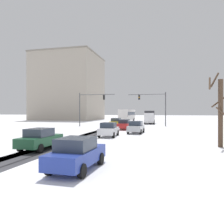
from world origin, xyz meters
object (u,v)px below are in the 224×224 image
(car_white_fourth, at_px, (109,129))
(bus_oncoming, at_px, (127,115))
(car_yellow_cab_lead, at_px, (116,122))
(box_truck_delivery, at_px, (150,117))
(car_red_second, at_px, (124,124))
(car_dark_green_fifth, at_px, (40,139))
(office_building_far_left_block, at_px, (69,88))
(bare_tree_sidewalk_near, at_px, (220,110))
(car_blue_sixth, at_px, (77,153))
(traffic_signal_near_left, at_px, (89,103))
(traffic_signal_near_right, at_px, (155,103))
(car_silver_third, at_px, (136,127))

(car_white_fourth, relative_size, bus_oncoming, 0.38)
(car_yellow_cab_lead, xyz_separation_m, box_truck_delivery, (5.45, 11.40, 0.82))
(car_yellow_cab_lead, distance_m, car_red_second, 6.74)
(car_dark_green_fifth, distance_m, office_building_far_left_block, 61.49)
(office_building_far_left_block, bearing_deg, bare_tree_sidewalk_near, -54.05)
(car_red_second, xyz_separation_m, bare_tree_sidewalk_near, (10.71, -14.85, 2.21))
(bare_tree_sidewalk_near, bearing_deg, car_red_second, 125.81)
(car_white_fourth, distance_m, car_blue_sixth, 14.36)
(bare_tree_sidewalk_near, bearing_deg, bus_oncoming, 110.06)
(car_blue_sixth, bearing_deg, box_truck_delivery, 89.16)
(traffic_signal_near_left, height_order, car_red_second, traffic_signal_near_left)
(office_building_far_left_block, bearing_deg, traffic_signal_near_left, -58.91)
(traffic_signal_near_right, xyz_separation_m, car_yellow_cab_lead, (-7.12, -1.31, -3.67))
(car_dark_green_fifth, xyz_separation_m, bus_oncoming, (-1.02, 44.62, 1.18))
(car_silver_third, height_order, box_truck_delivery, box_truck_delivery)
(bus_oncoming, bearing_deg, car_white_fourth, -83.56)
(car_white_fourth, xyz_separation_m, box_truck_delivery, (2.70, 27.40, 0.82))
(car_silver_third, distance_m, bare_tree_sidewalk_near, 12.75)
(car_yellow_cab_lead, xyz_separation_m, car_red_second, (2.74, -6.15, 0.00))
(car_silver_third, xyz_separation_m, box_truck_delivery, (0.14, 22.84, 0.82))
(bus_oncoming, height_order, office_building_far_left_block, office_building_far_left_block)
(bare_tree_sidewalk_near, bearing_deg, box_truck_delivery, 103.86)
(car_dark_green_fifth, distance_m, car_blue_sixth, 6.89)
(traffic_signal_near_right, distance_m, car_silver_third, 13.39)
(car_yellow_cab_lead, height_order, car_silver_third, same)
(car_white_fourth, bearing_deg, car_yellow_cab_lead, 99.79)
(car_red_second, bearing_deg, box_truck_delivery, 81.22)
(car_yellow_cab_lead, height_order, car_red_second, same)
(car_dark_green_fifth, bearing_deg, car_red_second, 81.40)
(traffic_signal_near_left, relative_size, car_white_fourth, 1.70)
(box_truck_delivery, distance_m, bare_tree_sidewalk_near, 33.40)
(traffic_signal_near_left, xyz_separation_m, car_yellow_cab_lead, (5.11, 0.62, -3.67))
(traffic_signal_near_right, relative_size, traffic_signal_near_left, 1.00)
(car_dark_green_fifth, height_order, bare_tree_sidewalk_near, bare_tree_sidewalk_near)
(car_red_second, bearing_deg, office_building_far_left_block, 126.01)
(car_red_second, relative_size, car_blue_sixth, 0.99)
(car_yellow_cab_lead, relative_size, bus_oncoming, 0.37)
(bus_oncoming, bearing_deg, traffic_signal_near_left, -101.19)
(car_yellow_cab_lead, distance_m, office_building_far_left_block, 39.91)
(traffic_signal_near_left, height_order, box_truck_delivery, traffic_signal_near_left)
(car_blue_sixth, distance_m, bus_oncoming, 49.72)
(traffic_signal_near_right, relative_size, bus_oncoming, 0.64)
(car_yellow_cab_lead, xyz_separation_m, bus_oncoming, (-1.20, 19.13, 1.18))
(traffic_signal_near_left, bearing_deg, bus_oncoming, 78.81)
(traffic_signal_near_left, distance_m, car_silver_third, 15.46)
(bus_oncoming, distance_m, office_building_far_left_block, 26.83)
(car_yellow_cab_lead, xyz_separation_m, bare_tree_sidewalk_near, (13.45, -21.00, 2.21))
(car_silver_third, distance_m, bus_oncoming, 31.28)
(office_building_far_left_block, bearing_deg, traffic_signal_near_right, -43.20)
(car_yellow_cab_lead, xyz_separation_m, car_silver_third, (5.31, -11.44, 0.00))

